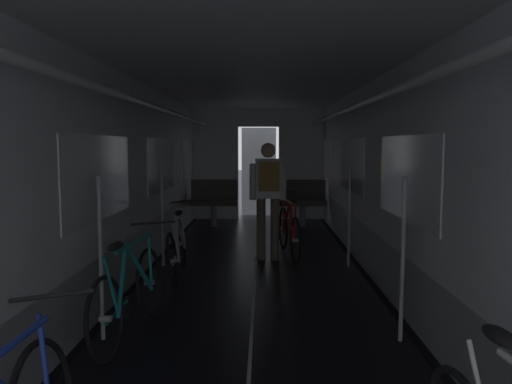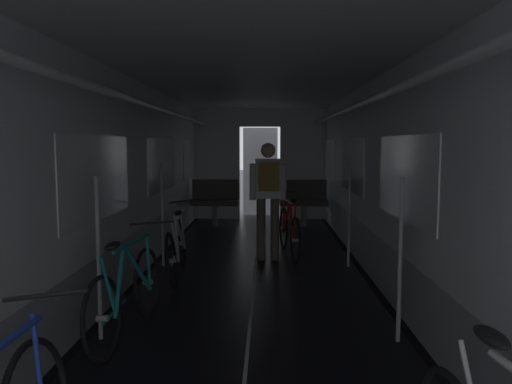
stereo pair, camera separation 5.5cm
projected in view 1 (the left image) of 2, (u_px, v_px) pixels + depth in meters
name	position (u px, v px, depth m)	size (l,w,h in m)	color
train_car_shell	(254.00, 141.00, 5.58)	(3.14, 12.34, 2.57)	black
bench_seat_far_left	(214.00, 198.00, 10.16)	(0.98, 0.51, 0.95)	gray
bench_seat_far_right	(302.00, 198.00, 10.13)	(0.98, 0.51, 0.95)	gray
bicycle_teal	(130.00, 293.00, 4.30)	(0.46, 1.69, 0.95)	black
bicycle_silver	(177.00, 248.00, 6.19)	(0.44, 1.69, 0.95)	black
person_cyclist_aisle	(268.00, 190.00, 7.07)	(0.54, 0.39, 1.69)	brown
bicycle_red_in_aisle	(289.00, 231.00, 7.40)	(0.44, 1.68, 0.94)	black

